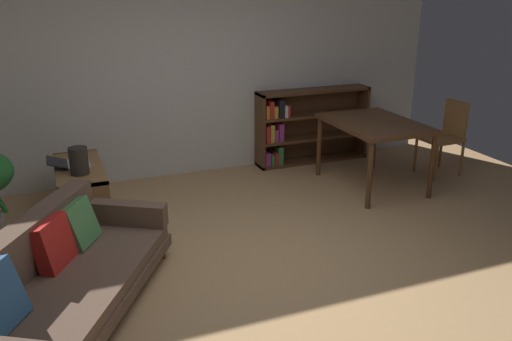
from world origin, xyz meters
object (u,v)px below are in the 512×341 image
at_px(open_laptop, 71,163).
at_px(dining_table, 374,128).
at_px(desk_speaker, 79,161).
at_px(media_console, 81,192).
at_px(fabric_couch, 54,278).
at_px(bookshelf, 305,126).
at_px(dining_chair_near, 446,134).

bearing_deg(open_laptop, dining_table, -6.55).
distance_m(open_laptop, desk_speaker, 0.32).
distance_m(media_console, desk_speaker, 0.47).
distance_m(fabric_couch, dining_table, 3.87).
bearing_deg(open_laptop, fabric_couch, -98.12).
bearing_deg(media_console, bookshelf, 15.51).
height_order(media_console, open_laptop, open_laptop).
xyz_separation_m(open_laptop, dining_chair_near, (4.42, -0.32, -0.06)).
bearing_deg(dining_table, media_console, 174.34).
bearing_deg(desk_speaker, dining_table, -1.47).
height_order(open_laptop, desk_speaker, desk_speaker).
bearing_deg(dining_table, dining_chair_near, 3.28).
xyz_separation_m(media_console, dining_chair_near, (4.35, -0.26, 0.23)).
distance_m(media_console, open_laptop, 0.31).
relative_size(fabric_couch, media_console, 2.05).
relative_size(open_laptop, dining_chair_near, 0.45).
bearing_deg(fabric_couch, media_console, 79.50).
bearing_deg(bookshelf, dining_chair_near, -37.10).
xyz_separation_m(desk_speaker, dining_chair_near, (4.35, -0.02, -0.17)).
bearing_deg(dining_chair_near, dining_table, -176.72).
relative_size(dining_table, dining_chair_near, 1.34).
bearing_deg(dining_table, desk_speaker, 178.53).
relative_size(media_console, desk_speaker, 4.11).
bearing_deg(dining_chair_near, fabric_couch, -162.31).
distance_m(dining_table, dining_chair_near, 1.12).
bearing_deg(dining_table, bookshelf, 105.67).
height_order(dining_chair_near, bookshelf, bookshelf).
xyz_separation_m(fabric_couch, open_laptop, (0.26, 1.81, 0.27)).
relative_size(open_laptop, bookshelf, 0.27).
xyz_separation_m(open_laptop, desk_speaker, (0.06, -0.30, 0.11)).
relative_size(open_laptop, desk_speaker, 1.57).
relative_size(fabric_couch, dining_chair_near, 2.43).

